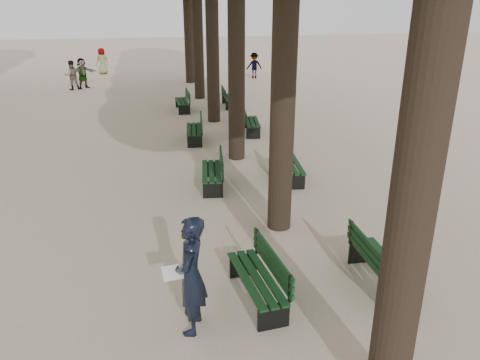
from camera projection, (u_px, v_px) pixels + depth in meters
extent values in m
plane|color=beige|center=(240.00, 317.00, 7.60)|extent=(120.00, 120.00, 0.00)
cylinder|color=#33261C|center=(426.00, 114.00, 4.69)|extent=(0.52, 0.52, 7.50)
cylinder|color=#33261C|center=(284.00, 57.00, 9.26)|extent=(0.52, 0.52, 7.50)
cylinder|color=#33261C|center=(236.00, 38.00, 13.83)|extent=(0.52, 0.52, 7.50)
cylinder|color=#33261C|center=(212.00, 28.00, 18.40)|extent=(0.52, 0.52, 7.50)
cylinder|color=#33261C|center=(198.00, 22.00, 22.97)|extent=(0.52, 0.52, 7.50)
cylinder|color=#33261C|center=(188.00, 18.00, 27.54)|extent=(0.52, 0.52, 7.50)
cube|color=black|center=(256.00, 289.00, 7.94)|extent=(0.70, 1.84, 0.45)
cube|color=black|center=(256.00, 278.00, 7.86)|extent=(0.72, 1.84, 0.04)
cube|color=black|center=(272.00, 261.00, 7.84)|extent=(0.22, 1.80, 0.40)
cube|color=black|center=(212.00, 179.00, 12.79)|extent=(0.74, 1.85, 0.45)
cube|color=black|center=(211.00, 171.00, 12.71)|extent=(0.76, 1.85, 0.04)
cube|color=black|center=(222.00, 162.00, 12.63)|extent=(0.26, 1.79, 0.40)
cube|color=black|center=(194.00, 135.00, 16.89)|extent=(0.69, 1.84, 0.45)
cube|color=black|center=(194.00, 129.00, 16.81)|extent=(0.71, 1.84, 0.04)
cube|color=black|center=(201.00, 122.00, 16.73)|extent=(0.22, 1.80, 0.40)
cube|color=black|center=(182.00, 106.00, 21.48)|extent=(0.54, 1.81, 0.45)
cube|color=black|center=(182.00, 101.00, 21.39)|extent=(0.56, 1.81, 0.04)
cube|color=black|center=(188.00, 95.00, 21.35)|extent=(0.06, 1.80, 0.40)
cube|color=black|center=(381.00, 274.00, 8.38)|extent=(0.57, 1.81, 0.45)
cube|color=black|center=(382.00, 263.00, 8.30)|extent=(0.59, 1.81, 0.04)
cube|color=black|center=(369.00, 251.00, 8.15)|extent=(0.09, 1.80, 0.40)
cube|color=black|center=(291.00, 172.00, 13.32)|extent=(0.73, 1.85, 0.45)
cube|color=black|center=(291.00, 164.00, 13.24)|extent=(0.75, 1.85, 0.04)
cube|color=black|center=(282.00, 155.00, 13.12)|extent=(0.25, 1.79, 0.40)
cube|color=black|center=(252.00, 128.00, 17.90)|extent=(0.76, 1.85, 0.45)
cube|color=black|center=(252.00, 122.00, 17.82)|extent=(0.78, 1.86, 0.04)
cube|color=black|center=(245.00, 115.00, 17.70)|extent=(0.28, 1.79, 0.40)
cube|color=black|center=(230.00, 102.00, 22.32)|extent=(0.63, 1.83, 0.45)
cube|color=black|center=(230.00, 97.00, 22.24)|extent=(0.65, 1.83, 0.04)
cube|color=black|center=(224.00, 92.00, 22.11)|extent=(0.15, 1.80, 0.40)
imported|color=black|center=(191.00, 276.00, 6.99)|extent=(0.58, 0.84, 1.92)
cube|color=white|center=(174.00, 272.00, 6.91)|extent=(0.37, 0.29, 0.12)
imported|color=#262628|center=(72.00, 75.00, 26.26)|extent=(0.85, 0.58, 1.63)
imported|color=#262628|center=(83.00, 73.00, 26.72)|extent=(1.47, 1.22, 1.71)
imported|color=#262628|center=(254.00, 65.00, 30.22)|extent=(1.06, 0.39, 1.61)
imported|color=#262628|center=(102.00, 61.00, 31.88)|extent=(0.91, 0.72, 1.73)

